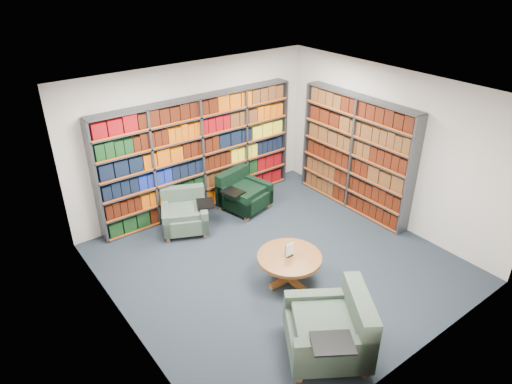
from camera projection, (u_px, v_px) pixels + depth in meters
room_shell at (280, 186)px, 6.77m from camera, size 5.02×5.02×2.82m
bookshelf_back at (200, 155)px, 8.56m from camera, size 4.00×0.28×2.20m
bookshelf_right at (355, 154)px, 8.58m from camera, size 0.28×2.50×2.20m
chair_teal_left at (185, 213)px, 8.24m from camera, size 1.06×1.05×0.72m
chair_green_right at (241, 194)px, 8.89m from camera, size 1.04×0.97×0.73m
chair_teal_front at (335, 331)px, 5.62m from camera, size 1.34×1.34×0.88m
coffee_table at (289, 261)px, 6.86m from camera, size 0.97×0.97×0.68m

